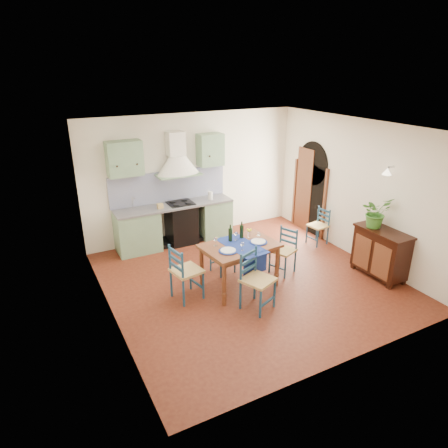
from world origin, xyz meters
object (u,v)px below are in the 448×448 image
(potted_plant, at_px, (376,212))
(sideboard, at_px, (381,251))
(dining_table, at_px, (240,250))
(chair_near, at_px, (256,280))

(potted_plant, bearing_deg, sideboard, -79.48)
(dining_table, xyz_separation_m, potted_plant, (2.47, -0.67, 0.50))
(dining_table, bearing_deg, potted_plant, -15.11)
(chair_near, bearing_deg, dining_table, 81.77)
(dining_table, relative_size, potted_plant, 2.39)
(dining_table, height_order, chair_near, dining_table)
(dining_table, xyz_separation_m, sideboard, (2.51, -0.88, -0.22))
(sideboard, height_order, potted_plant, potted_plant)
(sideboard, bearing_deg, dining_table, 160.76)
(dining_table, xyz_separation_m, chair_near, (-0.10, -0.71, -0.21))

